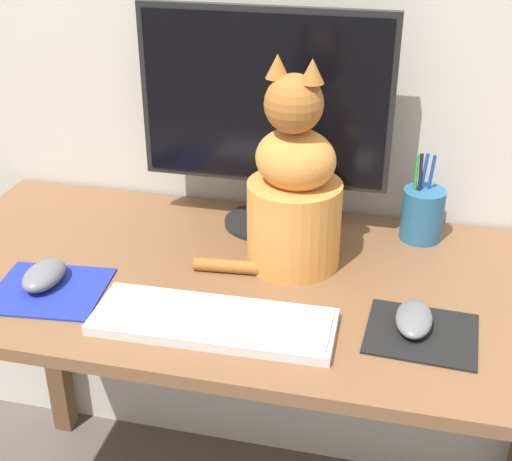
{
  "coord_description": "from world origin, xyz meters",
  "views": [
    {
      "loc": [
        0.28,
        -1.12,
        1.46
      ],
      "look_at": [
        0.02,
        -0.05,
        0.88
      ],
      "focal_mm": 50.0,
      "sensor_mm": 36.0,
      "label": 1
    }
  ],
  "objects_px": {
    "computer_mouse_left": "(44,275)",
    "computer_mouse_right": "(414,319)",
    "keyboard": "(213,321)",
    "cat": "(294,192)",
    "monitor": "(264,110)",
    "pen_cup": "(422,214)"
  },
  "relations": [
    {
      "from": "computer_mouse_left",
      "to": "cat",
      "type": "relative_size",
      "value": 0.27
    },
    {
      "from": "keyboard",
      "to": "cat",
      "type": "relative_size",
      "value": 1.02
    },
    {
      "from": "computer_mouse_right",
      "to": "pen_cup",
      "type": "relative_size",
      "value": 0.61
    },
    {
      "from": "computer_mouse_left",
      "to": "cat",
      "type": "bearing_deg",
      "value": 23.76
    },
    {
      "from": "computer_mouse_left",
      "to": "cat",
      "type": "height_order",
      "value": "cat"
    },
    {
      "from": "monitor",
      "to": "pen_cup",
      "type": "height_order",
      "value": "monitor"
    },
    {
      "from": "monitor",
      "to": "computer_mouse_right",
      "type": "relative_size",
      "value": 4.55
    },
    {
      "from": "computer_mouse_left",
      "to": "pen_cup",
      "type": "distance_m",
      "value": 0.76
    },
    {
      "from": "computer_mouse_left",
      "to": "pen_cup",
      "type": "xyz_separation_m",
      "value": [
        0.67,
        0.35,
        0.03
      ]
    },
    {
      "from": "monitor",
      "to": "cat",
      "type": "height_order",
      "value": "monitor"
    },
    {
      "from": "keyboard",
      "to": "pen_cup",
      "type": "height_order",
      "value": "pen_cup"
    },
    {
      "from": "keyboard",
      "to": "cat",
      "type": "bearing_deg",
      "value": 68.42
    },
    {
      "from": "computer_mouse_right",
      "to": "cat",
      "type": "xyz_separation_m",
      "value": [
        -0.24,
        0.17,
        0.13
      ]
    },
    {
      "from": "monitor",
      "to": "computer_mouse_right",
      "type": "height_order",
      "value": "monitor"
    },
    {
      "from": "computer_mouse_right",
      "to": "keyboard",
      "type": "bearing_deg",
      "value": -167.55
    },
    {
      "from": "computer_mouse_right",
      "to": "pen_cup",
      "type": "bearing_deg",
      "value": 89.87
    },
    {
      "from": "monitor",
      "to": "computer_mouse_right",
      "type": "bearing_deg",
      "value": -43.77
    },
    {
      "from": "computer_mouse_left",
      "to": "computer_mouse_right",
      "type": "xyz_separation_m",
      "value": [
        0.67,
        0.02,
        -0.0
      ]
    },
    {
      "from": "monitor",
      "to": "computer_mouse_left",
      "type": "distance_m",
      "value": 0.53
    },
    {
      "from": "keyboard",
      "to": "computer_mouse_left",
      "type": "bearing_deg",
      "value": 169.88
    },
    {
      "from": "computer_mouse_left",
      "to": "computer_mouse_right",
      "type": "distance_m",
      "value": 0.67
    },
    {
      "from": "keyboard",
      "to": "computer_mouse_left",
      "type": "height_order",
      "value": "computer_mouse_left"
    }
  ]
}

